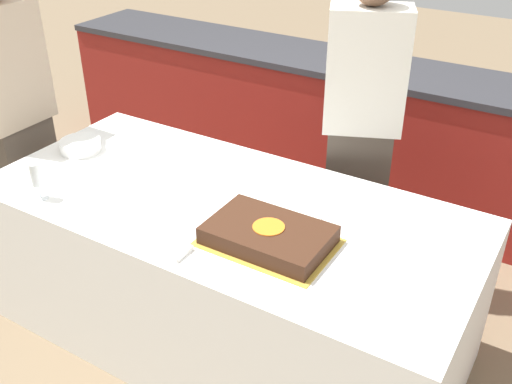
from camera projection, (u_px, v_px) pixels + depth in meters
The scene contains 10 objects.
ground_plane at pixel (229, 334), 2.94m from camera, with size 14.00×14.00×0.00m, color #7A664C.
back_counter at pixel (362, 133), 3.86m from camera, with size 4.40×0.58×0.92m.
dining_table at pixel (227, 273), 2.75m from camera, with size 2.15×0.99×0.76m.
cake at pixel (269, 235), 2.28m from camera, with size 0.50×0.34×0.08m.
plate_stack at pixel (80, 146), 2.97m from camera, with size 0.20×0.20×0.06m.
wine_glass at pixel (36, 176), 2.53m from camera, with size 0.07×0.07×0.17m.
side_plate_near_cake at pixel (310, 209), 2.50m from camera, with size 0.17×0.17×0.00m.
utensil_pile at pixel (166, 247), 2.26m from camera, with size 0.18×0.10×0.02m.
person_cutting_cake at pixel (360, 134), 2.89m from camera, with size 0.41×0.33×1.67m.
person_seated_left at pixel (17, 120), 3.09m from camera, with size 0.20×0.37×1.64m.
Camera 1 is at (1.25, -1.79, 2.09)m, focal length 42.00 mm.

